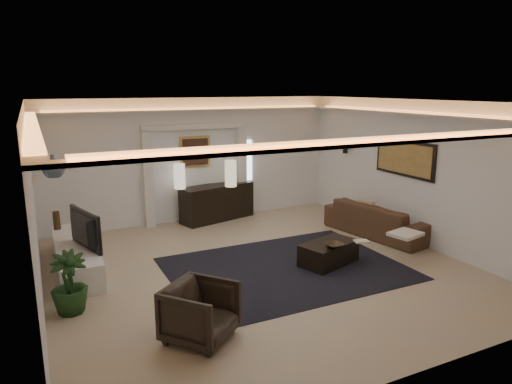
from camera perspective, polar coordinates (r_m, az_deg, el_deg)
name	(u,v)px	position (r m, az deg, el deg)	size (l,w,h in m)	color
floor	(261,269)	(8.29, 0.57, -9.44)	(7.00, 7.00, 0.00)	#A9998A
ceiling	(261,102)	(7.67, 0.62, 11.04)	(7.00, 7.00, 0.00)	white
wall_back	(195,160)	(11.04, -7.54, 3.93)	(7.00, 7.00, 0.00)	white
wall_front	(411,254)	(5.08, 18.60, -7.31)	(7.00, 7.00, 0.00)	white
wall_left	(34,213)	(7.07, -25.75, -2.31)	(7.00, 7.00, 0.00)	white
wall_right	(416,172)	(9.89, 19.09, 2.29)	(7.00, 7.00, 0.00)	white
cove_soffit	(261,119)	(7.68, 0.62, 8.95)	(7.00, 7.00, 0.04)	silver
daylight_slit	(247,160)	(11.53, -1.10, 3.92)	(0.25, 0.03, 1.00)	white
area_rug	(286,268)	(8.29, 3.71, -9.39)	(4.00, 3.00, 0.01)	black
pilaster_left	(148,179)	(10.71, -13.16, 1.52)	(0.22, 0.20, 2.20)	silver
pilaster_right	(241,171)	(11.42, -1.84, 2.55)	(0.22, 0.20, 2.20)	silver
alcove_header	(195,126)	(10.85, -7.49, 8.04)	(2.52, 0.20, 0.12)	silver
painting_frame	(195,152)	(10.98, -7.52, 4.94)	(0.74, 0.04, 0.74)	tan
painting_canvas	(195,152)	(10.96, -7.48, 4.93)	(0.62, 0.02, 0.62)	#4C2D1E
art_panel_frame	(405,158)	(10.04, 17.87, 3.98)	(0.04, 1.64, 0.74)	black
art_panel_gold	(404,158)	(10.02, 17.77, 3.97)	(0.02, 1.50, 0.62)	tan
wall_sconce	(345,149)	(11.42, 10.97, 5.27)	(0.12, 0.12, 0.22)	black
wall_niche	(35,180)	(8.40, -25.58, 1.34)	(0.10, 0.55, 0.04)	silver
console	(217,203)	(11.17, -4.82, -1.40)	(1.81, 0.57, 0.91)	black
lamp_left	(180,178)	(10.73, -9.41, 1.66)	(0.26, 0.26, 0.57)	beige
lamp_right	(231,176)	(10.85, -3.14, 1.94)	(0.27, 0.27, 0.61)	beige
media_ledge	(76,256)	(8.81, -21.34, -7.40)	(0.65, 2.59, 0.49)	white
tv	(79,231)	(8.32, -21.03, -4.55)	(0.15, 1.14, 0.65)	black
figurine	(57,221)	(9.66, -23.38, -3.25)	(0.13, 0.13, 0.35)	#48321A
ginger_jar	(53,166)	(8.37, -23.74, 2.94)	(0.36, 0.36, 0.38)	#485A68
plant	(69,283)	(7.12, -22.07, -10.39)	(0.50, 0.50, 0.89)	#1B3917
sofa	(378,219)	(10.34, 14.86, -3.27)	(0.93, 2.38, 0.70)	brown
throw_blanket	(406,234)	(8.79, 17.97, -4.95)	(0.55, 0.45, 0.06)	white
throw_pillow	(366,209)	(10.35, 13.38, -2.00)	(0.11, 0.36, 0.36)	tan
coffee_table	(329,253)	(8.53, 8.95, -7.44)	(1.08, 0.59, 0.40)	black
bowl	(334,245)	(8.21, 9.63, -6.48)	(0.31, 0.31, 0.08)	#332719
magazine	(361,241)	(8.59, 12.89, -5.93)	(0.26, 0.18, 0.03)	beige
armchair	(200,312)	(6.06, -6.91, -14.53)	(0.79, 0.81, 0.74)	black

